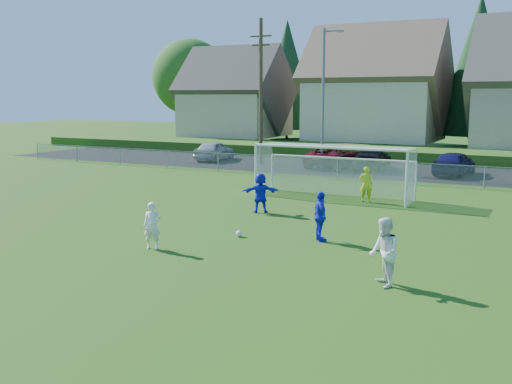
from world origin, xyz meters
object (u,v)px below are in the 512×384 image
at_px(soccer_ball, 239,234).
at_px(car_d, 372,159).
at_px(player_white_a, 152,226).
at_px(car_c, 335,156).
at_px(player_blue_a, 320,217).
at_px(player_blue_b, 260,193).
at_px(player_white_b, 384,252).
at_px(soccer_goal, 335,163).
at_px(car_e, 454,163).
at_px(car_a, 214,151).
at_px(goalkeeper, 366,184).

height_order(soccer_ball, car_d, car_d).
height_order(player_white_a, car_c, car_c).
xyz_separation_m(player_white_a, player_blue_a, (4.30, 3.39, 0.09)).
bearing_deg(player_blue_b, player_white_b, 104.02).
bearing_deg(soccer_ball, soccer_goal, 89.52).
height_order(player_white_a, car_e, player_white_a).
height_order(player_white_a, player_blue_b, player_blue_b).
bearing_deg(player_blue_b, soccer_goal, -136.54).
bearing_deg(car_e, player_blue_b, 78.92).
bearing_deg(car_a, car_e, 172.72).
relative_size(car_d, soccer_goal, 0.65).
xyz_separation_m(player_blue_a, car_e, (1.07, 19.40, -0.10)).
height_order(soccer_ball, goalkeeper, goalkeeper).
xyz_separation_m(goalkeeper, car_d, (-3.33, 12.10, -0.12)).
height_order(player_blue_a, goalkeeper, player_blue_a).
bearing_deg(car_d, player_blue_b, 83.87).
distance_m(goalkeeper, soccer_goal, 1.97).
distance_m(player_white_b, car_a, 30.59).
relative_size(player_blue_a, car_c, 0.31).
distance_m(player_blue_a, soccer_goal, 8.88).
bearing_deg(soccer_goal, player_white_b, -64.64).
bearing_deg(soccer_ball, car_d, 94.26).
bearing_deg(car_d, car_c, -2.95).
bearing_deg(player_blue_b, player_blue_a, 108.09).
relative_size(player_blue_a, player_blue_b, 1.01).
xyz_separation_m(player_white_a, player_white_b, (7.46, -0.33, 0.14)).
bearing_deg(car_c, goalkeeper, 120.37).
bearing_deg(car_a, player_white_b, 123.86).
height_order(player_white_a, car_a, player_white_a).
relative_size(player_blue_a, soccer_goal, 0.22).
bearing_deg(soccer_ball, goalkeeper, 78.24).
bearing_deg(car_d, player_blue_a, 95.02).
bearing_deg(player_white_b, soccer_goal, 172.95).
xyz_separation_m(player_white_b, car_a, (-19.41, 23.64, -0.15)).
bearing_deg(car_e, soccer_goal, 78.04).
bearing_deg(soccer_ball, car_a, 123.33).
distance_m(goalkeeper, car_c, 13.28).
height_order(player_white_b, car_d, player_white_b).
bearing_deg(soccer_ball, car_e, 79.42).
xyz_separation_m(soccer_ball, car_d, (-1.54, 20.70, 0.59)).
xyz_separation_m(car_a, car_e, (17.32, -0.53, 0.01)).
bearing_deg(player_blue_a, goalkeeper, -33.22).
relative_size(goalkeeper, car_e, 0.38).
relative_size(goalkeeper, car_a, 0.38).
height_order(player_white_b, car_c, player_white_b).
xyz_separation_m(goalkeeper, car_c, (-5.83, 11.93, -0.06)).
distance_m(car_a, car_c, 9.53).
bearing_deg(car_c, car_a, 3.76).
distance_m(player_white_a, player_blue_b, 6.88).
bearing_deg(goalkeeper, soccer_goal, -30.74).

